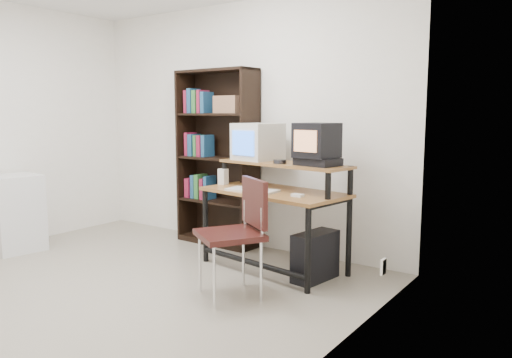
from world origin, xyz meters
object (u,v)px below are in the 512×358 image
Objects in this scene: computer_desk at (276,194)px; crt_tv at (317,140)px; mini_fridge at (15,213)px; school_chair at (239,224)px; bookshelf at (218,156)px; crt_monitor at (258,142)px; pc_tower at (315,256)px.

crt_tv is (0.38, 0.06, 0.50)m from computer_desk.
computer_desk reaches higher than mini_fridge.
school_chair is 1.68m from bookshelf.
crt_monitor reaches higher than school_chair.
school_chair is at bearing -107.08° from pc_tower.
computer_desk reaches higher than school_chair.
crt_monitor reaches higher than computer_desk.
bookshelf reaches higher than mini_fridge.
bookshelf is (-0.67, 0.21, -0.19)m from crt_monitor.
crt_tv is 0.39× the size of school_chair.
computer_desk is at bearing 133.37° from school_chair.
crt_monitor is 0.49× the size of school_chair.
crt_tv is 1.06m from school_chair.
bookshelf is (-1.15, 1.16, 0.39)m from school_chair.
mini_fridge is at bearing -134.75° from bookshelf.
school_chair reaches higher than pc_tower.
crt_tv is 3.24m from mini_fridge.
crt_tv is at bearing 29.80° from mini_fridge.
school_chair is 0.49× the size of bookshelf.
crt_monitor is 1.24× the size of crt_tv.
crt_tv is 1.45m from bookshelf.
computer_desk reaches higher than pc_tower.
pc_tower is at bearing 26.69° from mini_fridge.
bookshelf is at bearing 175.33° from crt_tv.
crt_tv is (0.71, -0.13, 0.05)m from crt_monitor.
crt_tv reaches higher than computer_desk.
bookshelf reaches higher than computer_desk.
bookshelf is at bearing 170.02° from pc_tower.
computer_desk is 1.12m from bookshelf.
bookshelf is (-1.01, 0.40, 0.27)m from computer_desk.
mini_fridge is at bearing -149.92° from crt_tv.
crt_monitor is 0.24× the size of bookshelf.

